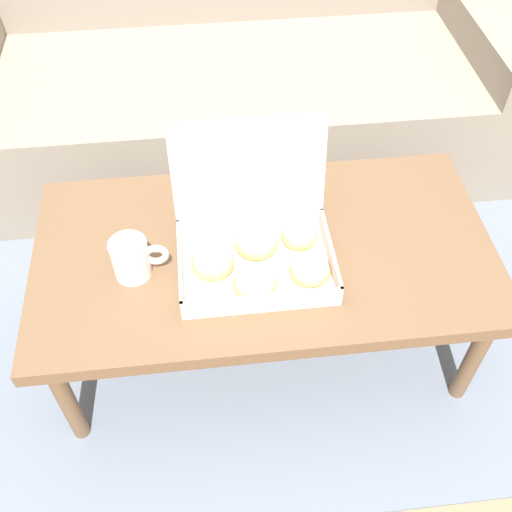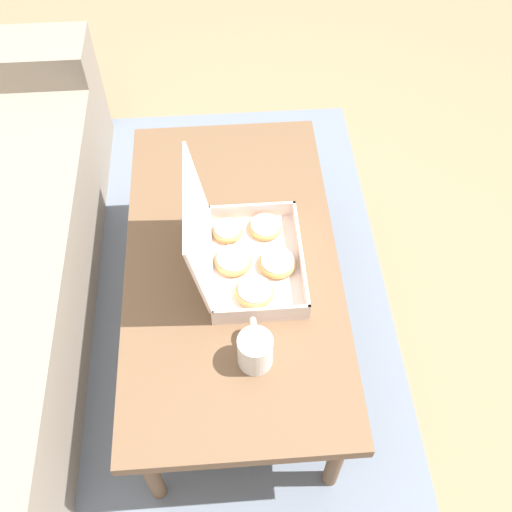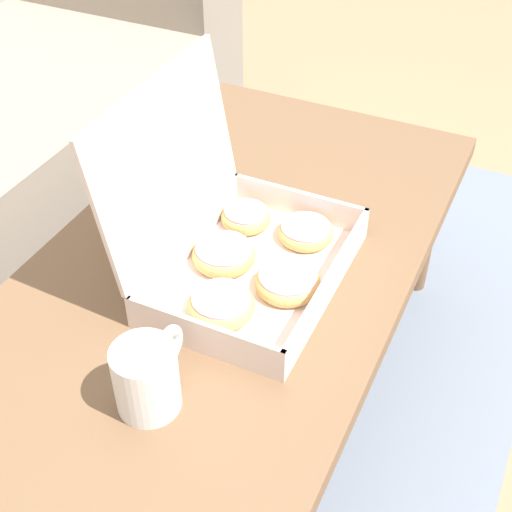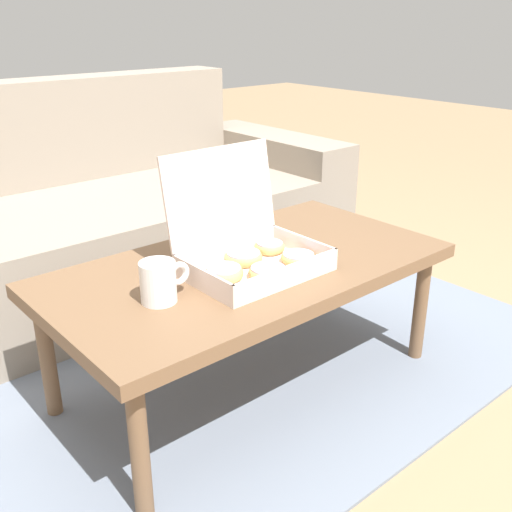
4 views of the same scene
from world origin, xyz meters
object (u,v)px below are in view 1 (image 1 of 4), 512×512
at_px(coffee_table, 264,258).
at_px(couch, 232,79).
at_px(coffee_mug, 132,258).
at_px(pastry_box, 257,245).

bearing_deg(coffee_table, couch, 90.00).
bearing_deg(coffee_mug, couch, 72.52).
height_order(couch, pastry_box, couch).
relative_size(coffee_table, pastry_box, 3.14).
height_order(pastry_box, coffee_mug, pastry_box).
distance_m(couch, coffee_mug, 1.09).
xyz_separation_m(couch, coffee_table, (0.00, -0.98, 0.10)).
distance_m(coffee_table, pastry_box, 0.10).
xyz_separation_m(coffee_table, coffee_mug, (-0.32, -0.04, 0.09)).
relative_size(couch, coffee_table, 1.82).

